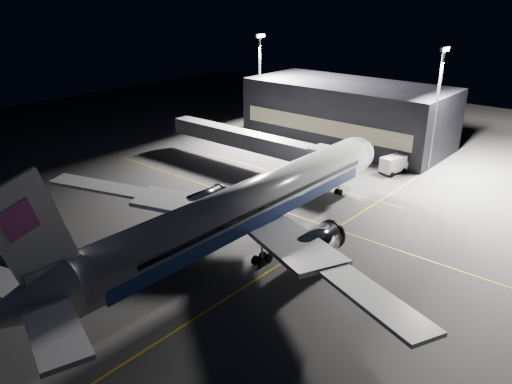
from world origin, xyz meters
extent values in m
plane|color=#4C4C4F|center=(0.00, 0.00, 0.00)|extent=(200.00, 200.00, 0.00)
cube|color=gold|center=(10.00, 0.00, 0.01)|extent=(0.25, 80.00, 0.01)
cube|color=gold|center=(0.00, -6.00, 0.01)|extent=(70.00, 0.25, 0.01)
cube|color=gold|center=(22.00, 10.00, 0.01)|extent=(0.25, 40.00, 0.01)
cylinder|color=silver|center=(0.00, 0.00, 5.30)|extent=(48.00, 5.60, 5.60)
ellipsoid|color=silver|center=(24.00, 0.00, 5.30)|extent=(8.96, 5.60, 5.60)
cube|color=black|center=(26.30, 0.00, 6.30)|extent=(2.20, 3.40, 0.90)
cone|color=silver|center=(-28.50, 0.00, 5.60)|extent=(9.00, 5.49, 5.49)
cube|color=navy|center=(-1.00, 2.78, 4.40)|extent=(42.24, 0.25, 1.50)
cube|color=navy|center=(-1.00, -2.78, 4.40)|extent=(42.24, 0.25, 1.50)
cube|color=silver|center=(-2.50, 8.00, 3.70)|extent=(11.36, 15.23, 1.53)
cube|color=silver|center=(-2.50, -8.00, 3.70)|extent=(11.36, 15.23, 1.53)
cube|color=silver|center=(-7.50, 20.50, 4.57)|extent=(8.57, 13.22, 1.31)
cube|color=silver|center=(-7.50, -20.50, 4.57)|extent=(8.57, 13.22, 1.31)
cube|color=silver|center=(-28.00, -5.20, 5.90)|extent=(6.20, 9.67, 0.45)
cube|color=white|center=(-26.20, 0.00, 11.50)|extent=(7.53, 0.40, 10.28)
cube|color=#D849B3|center=(-27.00, 0.00, 12.90)|extent=(3.22, 0.55, 3.22)
cylinder|color=#B7B7BF|center=(1.20, 9.00, 2.55)|extent=(5.60, 3.40, 3.40)
cylinder|color=#B7B7BF|center=(1.20, -9.00, 2.55)|extent=(5.60, 3.40, 3.40)
cylinder|color=#9999A0|center=(20.50, 0.00, 1.25)|extent=(0.26, 0.26, 2.50)
cylinder|color=black|center=(20.50, 0.00, 0.45)|extent=(0.90, 0.70, 0.90)
cylinder|color=#9999A0|center=(-3.00, 4.30, 1.25)|extent=(0.26, 0.26, 2.50)
cylinder|color=#9999A0|center=(-3.00, -4.30, 1.25)|extent=(0.26, 0.26, 2.50)
cylinder|color=black|center=(-3.00, 4.30, 0.55)|extent=(1.10, 1.60, 1.10)
cylinder|color=black|center=(-3.00, -4.30, 0.55)|extent=(1.10, 1.60, 1.10)
cube|color=black|center=(46.00, 14.00, 6.00)|extent=(18.00, 40.00, 12.00)
cube|color=brown|center=(36.95, 14.00, 5.00)|extent=(0.15, 36.00, 3.00)
cube|color=#B2B2B7|center=(22.00, 20.05, 4.60)|extent=(3.00, 33.90, 2.80)
cube|color=#B2B2B7|center=(22.00, 4.20, 4.60)|extent=(3.60, 3.20, 3.40)
cylinder|color=#9999A0|center=(22.00, 4.20, 1.55)|extent=(0.70, 0.70, 3.10)
cylinder|color=black|center=(22.00, 3.30, 0.35)|extent=(0.70, 0.30, 0.70)
cylinder|color=black|center=(22.00, 5.10, 0.35)|extent=(0.70, 0.30, 0.70)
cylinder|color=#59595E|center=(40.00, 32.00, 10.00)|extent=(0.44, 0.44, 20.00)
cube|color=#59595E|center=(40.00, 32.00, 20.30)|extent=(2.40, 0.50, 0.80)
cube|color=white|center=(40.00, 31.65, 20.30)|extent=(2.20, 0.15, 0.60)
cylinder|color=#59595E|center=(40.00, -6.00, 10.00)|extent=(0.44, 0.44, 20.00)
cube|color=#59595E|center=(40.00, -6.00, 20.30)|extent=(2.40, 0.50, 0.80)
cube|color=white|center=(40.00, -6.35, 20.30)|extent=(2.20, 0.15, 0.60)
cube|color=silver|center=(34.52, -2.00, 1.77)|extent=(4.92, 3.15, 2.51)
cube|color=silver|center=(37.20, -2.55, 1.08)|extent=(2.22, 2.49, 1.37)
cube|color=black|center=(37.20, -2.55, 1.65)|extent=(1.73, 2.17, 0.57)
cylinder|color=black|center=(36.32, -1.15, 0.46)|extent=(0.95, 0.46, 0.91)
cylinder|color=black|center=(35.84, -3.49, 0.46)|extent=(0.95, 0.46, 0.91)
cylinder|color=black|center=(33.20, -0.51, 0.46)|extent=(0.95, 0.46, 0.91)
cylinder|color=black|center=(32.72, -2.85, 0.46)|extent=(0.95, 0.46, 0.91)
cube|color=black|center=(2.90, 8.00, 0.80)|extent=(2.87, 2.14, 1.18)
cube|color=black|center=(2.90, 8.00, 1.55)|extent=(1.28, 1.28, 0.64)
sphere|color=#FFF2CC|center=(2.19, 7.30, 0.80)|extent=(0.28, 0.28, 0.28)
sphere|color=#FFF2CC|center=(3.24, 7.07, 0.80)|extent=(0.28, 0.28, 0.28)
cylinder|color=black|center=(4.05, 8.67, 0.32)|extent=(0.68, 0.37, 0.64)
cylinder|color=black|center=(3.64, 6.90, 0.32)|extent=(0.68, 0.37, 0.64)
cylinder|color=black|center=(2.16, 9.10, 0.32)|extent=(0.68, 0.37, 0.64)
cylinder|color=black|center=(1.76, 7.33, 0.32)|extent=(0.68, 0.37, 0.64)
cone|color=orange|center=(-3.28, 4.00, 0.34)|extent=(0.45, 0.45, 0.68)
cone|color=orange|center=(1.84, 12.27, 0.27)|extent=(0.36, 0.36, 0.54)
cone|color=orange|center=(-5.15, 8.86, 0.26)|extent=(0.34, 0.34, 0.51)
camera|label=1|loc=(-41.36, -35.92, 29.09)|focal=35.00mm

